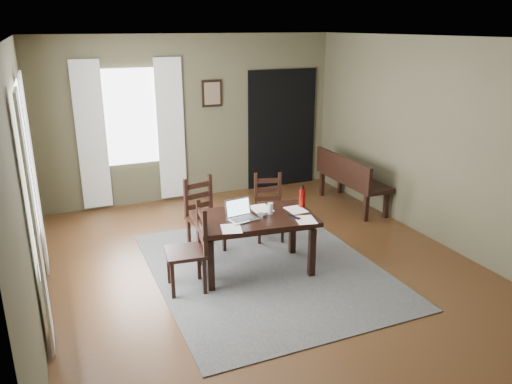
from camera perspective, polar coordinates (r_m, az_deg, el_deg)
name	(u,v)px	position (r m, az deg, el deg)	size (l,w,h in m)	color
ground	(266,269)	(6.16, 1.11, -8.84)	(5.00, 6.00, 0.01)	#492C16
room_shell	(267,123)	(5.56, 1.23, 7.94)	(5.02, 6.02, 2.71)	brown
rug	(266,269)	(6.15, 1.11, -8.75)	(2.60, 3.20, 0.01)	#474747
dining_table	(255,223)	(5.86, -0.16, -3.55)	(1.48, 0.99, 0.69)	black
chair_end	(190,249)	(5.57, -7.54, -6.50)	(0.48, 0.48, 0.98)	black
chair_back_left	(204,216)	(6.53, -5.98, -2.70)	(0.49, 0.49, 0.96)	black
chair_back_right	(269,208)	(6.85, 1.48, -1.83)	(0.48, 0.48, 0.89)	black
bench	(349,176)	(8.16, 10.60, 1.76)	(0.49, 1.52, 0.86)	black
laptop	(241,214)	(5.74, -1.75, -2.50)	(0.36, 0.30, 0.23)	#B7B7BC
computer_mouse	(262,215)	(5.81, 0.69, -2.67)	(0.06, 0.10, 0.03)	#3F3F42
tv_remote	(294,217)	(5.79, 4.35, -2.90)	(0.04, 0.16, 0.02)	black
drinking_glass	(270,208)	(5.88, 1.63, -1.89)	(0.06, 0.06, 0.13)	silver
water_bottle	(302,197)	(6.12, 5.29, -0.57)	(0.09, 0.09, 0.27)	#99120B
paper_a	(231,229)	(5.48, -2.84, -4.21)	(0.22, 0.28, 0.00)	white
paper_b	(305,220)	(5.75, 5.68, -3.18)	(0.21, 0.28, 0.00)	white
paper_c	(261,208)	(6.06, 0.57, -1.90)	(0.23, 0.30, 0.00)	white
paper_d	(296,210)	(6.04, 4.57, -2.03)	(0.21, 0.27, 0.00)	white
window_left	(28,173)	(5.36, -24.61, 1.94)	(0.01, 1.30, 1.70)	white
window_back	(131,117)	(8.16, -14.12, 8.30)	(1.00, 0.01, 1.50)	white
curtain_left_near	(36,226)	(4.65, -23.88, -3.60)	(0.03, 0.48, 2.30)	silver
curtain_left_far	(34,175)	(6.22, -24.00, 1.74)	(0.03, 0.48, 2.30)	silver
curtain_back_left	(92,136)	(8.11, -18.28, 6.05)	(0.44, 0.03, 2.30)	silver
curtain_back_right	(171,130)	(8.30, -9.71, 7.00)	(0.44, 0.03, 2.30)	silver
framed_picture	(212,93)	(8.43, -5.06, 11.16)	(0.34, 0.03, 0.44)	black
doorway_back	(282,129)	(9.03, 2.97, 7.20)	(1.30, 0.03, 2.10)	black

